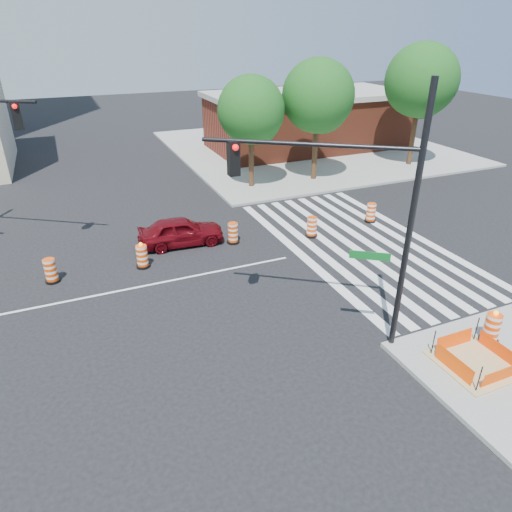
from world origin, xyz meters
The scene contains 17 objects.
ground centered at (0.00, 0.00, 0.00)m, with size 120.00×120.00×0.00m, color black.
sidewalk_ne centered at (18.00, 18.00, 0.07)m, with size 22.00×22.00×0.15m, color gray.
crosswalk_east centered at (10.95, 0.00, 0.01)m, with size 6.75×13.50×0.01m.
lane_centerline centered at (0.00, 0.00, 0.01)m, with size 14.00×0.12×0.01m, color silver.
excavation_pit centered at (9.00, -9.00, 0.22)m, with size 2.20×2.20×0.90m.
brick_storefront centered at (18.00, 18.00, 2.32)m, with size 16.50×8.50×4.60m.
red_coupe centered at (3.02, 3.26, 0.69)m, with size 1.62×4.03×1.37m, color #5E080F.
signal_pole_se centered at (5.94, -6.11, 5.02)m, with size 5.17×3.66×8.20m.
pit_drum centered at (10.28, -8.34, 0.65)m, with size 0.62×0.62×1.21m.
tree_north_c centered at (9.48, 9.92, 4.67)m, with size 4.10×4.10×6.96m.
tree_north_d centered at (13.98, 9.73, 5.24)m, with size 4.59×4.59×7.80m.
tree_north_e centered at (22.41, 10.09, 5.77)m, with size 5.05×5.05×8.59m.
median_drum_2 centered at (-2.81, 1.85, 0.48)m, with size 0.60×0.60×1.02m.
median_drum_3 centered at (0.87, 1.67, 0.49)m, with size 0.60×0.60×1.18m.
median_drum_4 centered at (5.37, 2.46, 0.48)m, with size 0.60×0.60×1.02m.
median_drum_5 centered at (9.24, 1.63, 0.48)m, with size 0.60×0.60×1.02m.
median_drum_6 centered at (13.12, 2.07, 0.48)m, with size 0.60×0.60×1.02m.
Camera 1 is at (-1.52, -16.48, 9.46)m, focal length 32.00 mm.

